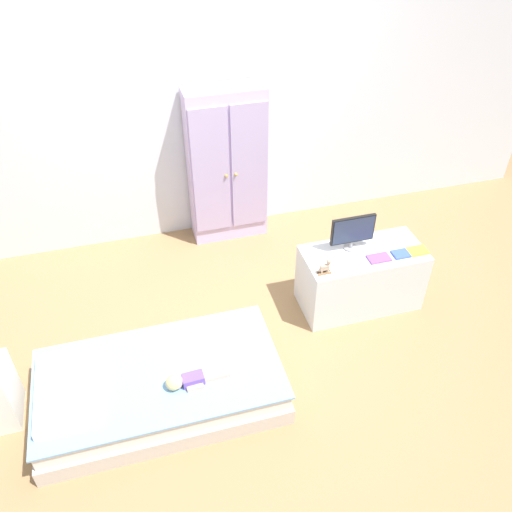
# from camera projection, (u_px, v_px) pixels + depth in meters

# --- Properties ---
(ground_plane) EXTENTS (10.00, 10.00, 0.02)m
(ground_plane) POSITION_uv_depth(u_px,v_px,m) (248.00, 350.00, 3.76)
(ground_plane) COLOR #99754C
(back_wall) EXTENTS (6.40, 0.05, 2.70)m
(back_wall) POSITION_uv_depth(u_px,v_px,m) (193.00, 81.00, 4.08)
(back_wall) COLOR silver
(back_wall) RESTS_ON ground_plane
(bed) EXTENTS (1.51, 0.81, 0.26)m
(bed) POSITION_uv_depth(u_px,v_px,m) (161.00, 386.00, 3.35)
(bed) COLOR beige
(bed) RESTS_ON ground_plane
(pillow) EXTENTS (0.32, 0.58, 0.05)m
(pillow) POSITION_uv_depth(u_px,v_px,m) (63.00, 390.00, 3.13)
(pillow) COLOR white
(pillow) RESTS_ON bed
(doll) EXTENTS (0.39, 0.14, 0.10)m
(doll) POSITION_uv_depth(u_px,v_px,m) (186.00, 380.00, 3.17)
(doll) COLOR #6B4CB2
(doll) RESTS_ON bed
(wardrobe) EXTENTS (0.64, 0.29, 1.35)m
(wardrobe) POSITION_uv_depth(u_px,v_px,m) (227.00, 166.00, 4.42)
(wardrobe) COLOR silver
(wardrobe) RESTS_ON ground_plane
(tv_stand) EXTENTS (0.89, 0.42, 0.49)m
(tv_stand) POSITION_uv_depth(u_px,v_px,m) (360.00, 278.00, 3.98)
(tv_stand) COLOR silver
(tv_stand) RESTS_ON ground_plane
(tv_monitor) EXTENTS (0.33, 0.10, 0.27)m
(tv_monitor) POSITION_uv_depth(u_px,v_px,m) (353.00, 231.00, 3.76)
(tv_monitor) COLOR #99999E
(tv_monitor) RESTS_ON tv_stand
(rocking_horse_toy) EXTENTS (0.10, 0.04, 0.12)m
(rocking_horse_toy) POSITION_uv_depth(u_px,v_px,m) (326.00, 267.00, 3.61)
(rocking_horse_toy) COLOR #8E6642
(rocking_horse_toy) RESTS_ON tv_stand
(book_purple) EXTENTS (0.16, 0.10, 0.01)m
(book_purple) POSITION_uv_depth(u_px,v_px,m) (379.00, 258.00, 3.76)
(book_purple) COLOR #8E51B2
(book_purple) RESTS_ON tv_stand
(book_blue) EXTENTS (0.12, 0.10, 0.01)m
(book_blue) POSITION_uv_depth(u_px,v_px,m) (401.00, 254.00, 3.80)
(book_blue) COLOR blue
(book_blue) RESTS_ON tv_stand
(book_yellow) EXTENTS (0.14, 0.10, 0.02)m
(book_yellow) POSITION_uv_depth(u_px,v_px,m) (417.00, 251.00, 3.82)
(book_yellow) COLOR gold
(book_yellow) RESTS_ON tv_stand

